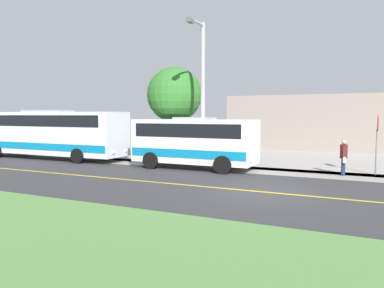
{
  "coord_description": "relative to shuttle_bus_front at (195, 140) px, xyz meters",
  "views": [
    {
      "loc": [
        13.33,
        3.31,
        2.9
      ],
      "look_at": [
        -3.5,
        -4.52,
        1.4
      ],
      "focal_mm": 34.11,
      "sensor_mm": 36.0,
      "label": 1
    }
  ],
  "objects": [
    {
      "name": "ground_plane",
      "position": [
        4.47,
        4.81,
        -1.52
      ],
      "size": [
        120.0,
        120.0,
        0.0
      ],
      "primitive_type": "plane",
      "color": "#548442"
    },
    {
      "name": "road_surface",
      "position": [
        4.47,
        4.81,
        -1.52
      ],
      "size": [
        8.0,
        100.0,
        0.01
      ],
      "primitive_type": "cube",
      "color": "#333335",
      "rests_on": "ground"
    },
    {
      "name": "sidewalk",
      "position": [
        -0.73,
        4.81,
        -1.52
      ],
      "size": [
        2.4,
        100.0,
        0.01
      ],
      "primitive_type": "cube",
      "color": "gray",
      "rests_on": "ground"
    },
    {
      "name": "parking_lot_surface",
      "position": [
        -7.93,
        7.81,
        -1.52
      ],
      "size": [
        14.0,
        36.0,
        0.01
      ],
      "primitive_type": "cube",
      "color": "#9E9991",
      "rests_on": "ground"
    },
    {
      "name": "road_centre_line",
      "position": [
        4.47,
        4.81,
        -1.51
      ],
      "size": [
        0.16,
        100.0,
        0.0
      ],
      "primitive_type": "cube",
      "color": "gold",
      "rests_on": "ground"
    },
    {
      "name": "shuttle_bus_front",
      "position": [
        0.0,
        0.0,
        0.0
      ],
      "size": [
        2.58,
        6.71,
        2.76
      ],
      "color": "white",
      "rests_on": "ground"
    },
    {
      "name": "transit_bus_rear",
      "position": [
        0.0,
        -10.62,
        0.23
      ],
      "size": [
        2.58,
        11.47,
        3.18
      ],
      "color": "silver",
      "rests_on": "ground"
    },
    {
      "name": "pedestrian_with_bags",
      "position": [
        -0.89,
        7.41,
        -0.6
      ],
      "size": [
        0.72,
        0.34,
        1.71
      ],
      "color": "#1E2347",
      "rests_on": "ground"
    },
    {
      "name": "stop_sign",
      "position": [
        -1.63,
        8.82,
        0.44
      ],
      "size": [
        0.76,
        0.07,
        2.88
      ],
      "color": "slate",
      "rests_on": "ground"
    },
    {
      "name": "street_light_pole",
      "position": [
        -0.41,
        0.24,
        2.79
      ],
      "size": [
        1.97,
        0.24,
        7.8
      ],
      "color": "#9E9EA3",
      "rests_on": "ground"
    },
    {
      "name": "tree_curbside",
      "position": [
        -2.93,
        -2.75,
        2.62
      ],
      "size": [
        3.5,
        3.5,
        5.92
      ],
      "color": "#4C3826",
      "rests_on": "ground"
    },
    {
      "name": "commercial_building",
      "position": [
        -16.93,
        7.19,
        0.72
      ],
      "size": [
        10.0,
        19.22,
        4.48
      ],
      "primitive_type": "cube",
      "color": "gray",
      "rests_on": "ground"
    }
  ]
}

